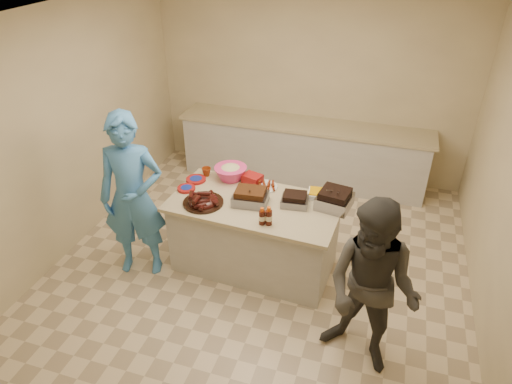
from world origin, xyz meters
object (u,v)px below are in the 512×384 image
(coleslaw_bowl, at_px, (231,179))
(mustard_bottle, at_px, (247,193))
(bbq_bottle_b, at_px, (269,224))
(plastic_cup, at_px, (207,176))
(bbq_bottle_a, at_px, (262,224))
(rib_platter, at_px, (203,203))
(guest_gray, at_px, (360,357))
(island, at_px, (255,264))
(guest_blue, at_px, (144,266))
(roasting_pan, at_px, (334,207))

(coleslaw_bowl, xyz_separation_m, mustard_bottle, (0.28, -0.25, 0.00))
(bbq_bottle_b, height_order, plastic_cup, bbq_bottle_b)
(bbq_bottle_a, xyz_separation_m, bbq_bottle_b, (0.06, 0.01, 0.00))
(bbq_bottle_a, bearing_deg, rib_platter, 166.05)
(plastic_cup, relative_size, guest_gray, 0.07)
(island, xyz_separation_m, bbq_bottle_b, (0.25, -0.33, 0.84))
(rib_platter, bearing_deg, bbq_bottle_b, -11.77)
(island, bearing_deg, mustard_bottle, 135.39)
(island, relative_size, coleslaw_bowl, 4.81)
(coleslaw_bowl, xyz_separation_m, bbq_bottle_a, (0.60, -0.74, 0.00))
(guest_gray, bearing_deg, mustard_bottle, 162.96)
(bbq_bottle_b, distance_m, mustard_bottle, 0.62)
(island, xyz_separation_m, rib_platter, (-0.51, -0.17, 0.84))
(bbq_bottle_b, distance_m, guest_blue, 1.67)
(rib_platter, distance_m, guest_gray, 2.13)
(bbq_bottle_b, distance_m, guest_gray, 1.47)
(island, xyz_separation_m, roasting_pan, (0.81, 0.17, 0.84))
(island, distance_m, bbq_bottle_b, 0.94)
(bbq_bottle_b, bearing_deg, guest_gray, -30.06)
(mustard_bottle, relative_size, guest_blue, 0.06)
(rib_platter, height_order, mustard_bottle, rib_platter)
(roasting_pan, height_order, bbq_bottle_b, bbq_bottle_b)
(roasting_pan, distance_m, coleslaw_bowl, 1.24)
(bbq_bottle_a, xyz_separation_m, mustard_bottle, (-0.32, 0.50, 0.00))
(coleslaw_bowl, distance_m, plastic_cup, 0.29)
(bbq_bottle_a, bearing_deg, mustard_bottle, 122.84)
(plastic_cup, bearing_deg, island, -28.61)
(bbq_bottle_a, height_order, plastic_cup, bbq_bottle_a)
(mustard_bottle, bearing_deg, roasting_pan, 1.12)
(rib_platter, relative_size, guest_blue, 0.23)
(rib_platter, xyz_separation_m, guest_blue, (-0.69, -0.23, -0.84))
(roasting_pan, height_order, mustard_bottle, roasting_pan)
(bbq_bottle_a, distance_m, bbq_bottle_b, 0.06)
(rib_platter, distance_m, bbq_bottle_b, 0.77)
(roasting_pan, bearing_deg, plastic_cup, -178.25)
(coleslaw_bowl, distance_m, guest_gray, 2.32)
(coleslaw_bowl, bearing_deg, bbq_bottle_a, -51.29)
(roasting_pan, relative_size, plastic_cup, 3.09)
(bbq_bottle_a, bearing_deg, guest_gray, -28.04)
(guest_blue, bearing_deg, island, 2.68)
(bbq_bottle_b, bearing_deg, rib_platter, 168.23)
(island, distance_m, coleslaw_bowl, 1.02)
(bbq_bottle_a, relative_size, guest_blue, 0.10)
(coleslaw_bowl, height_order, mustard_bottle, coleslaw_bowl)
(roasting_pan, distance_m, guest_blue, 2.24)
(coleslaw_bowl, bearing_deg, mustard_bottle, -41.87)
(plastic_cup, bearing_deg, bbq_bottle_a, -39.42)
(bbq_bottle_a, height_order, guest_gray, bbq_bottle_a)
(guest_gray, bearing_deg, coleslaw_bowl, 162.17)
(rib_platter, bearing_deg, guest_blue, -161.47)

